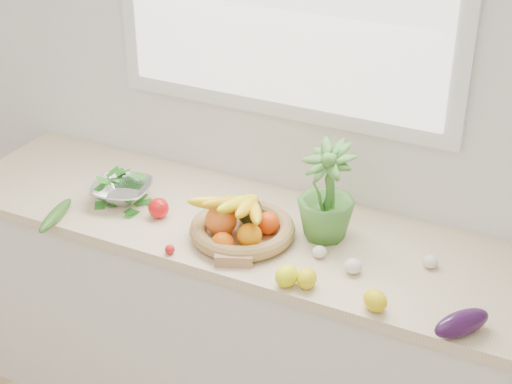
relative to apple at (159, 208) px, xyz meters
The scene contains 18 objects.
back_wall 0.65m from the apple, 53.27° to the left, with size 4.50×0.02×2.70m, color white.
counter_cabinet 0.60m from the apple, 18.22° to the left, with size 2.20×0.58×0.86m, color silver.
countertop 0.32m from the apple, 18.22° to the left, with size 2.24×0.62×0.04m, color beige.
orange_loose 0.33m from the apple, 18.45° to the right, with size 0.08×0.08×0.08m, color #EB5907.
lemon_a 0.65m from the apple, 13.24° to the right, with size 0.06×0.08×0.06m, color yellow.
lemon_b 0.60m from the apple, 16.35° to the right, with size 0.07×0.09×0.07m, color #EEF20D.
lemon_c 0.88m from the apple, 10.82° to the right, with size 0.07×0.08×0.07m, color yellow.
apple is the anchor object (origin of this frame).
ginger 0.40m from the apple, 20.51° to the right, with size 0.12×0.05×0.04m, color tan.
garlic_a 0.74m from the apple, ahead, with size 0.06×0.06×0.05m, color white.
garlic_b 0.96m from the apple, ahead, with size 0.05×0.05×0.04m, color silver.
garlic_c 0.61m from the apple, ahead, with size 0.05×0.05×0.04m, color white.
eggplant 1.13m from the apple, ahead, with size 0.07×0.19×0.07m, color #2D0F37.
cucumber 0.36m from the apple, 149.86° to the right, with size 0.04×0.23×0.04m, color #1B5318.
radish 0.24m from the apple, 49.01° to the right, with size 0.03×0.03×0.03m, color red.
potted_herb 0.61m from the apple, 14.18° to the left, with size 0.20×0.20×0.35m, color #43812E.
fruit_basket 0.32m from the apple, ahead, with size 0.41×0.41×0.19m.
colander_with_spinach 0.19m from the apple, 168.24° to the left, with size 0.27×0.27×0.12m.
Camera 1 is at (1.07, -0.13, 2.35)m, focal length 55.00 mm.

